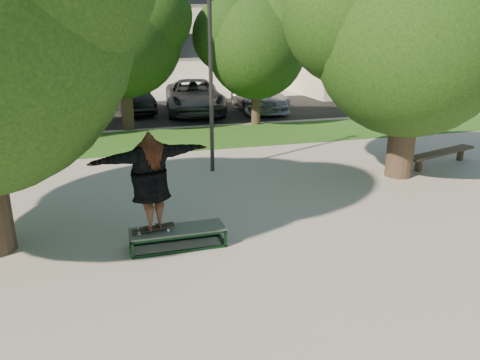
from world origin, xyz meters
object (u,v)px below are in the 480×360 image
object	(u,v)px
bench	(441,154)
car_silver_a	(30,108)
car_silver_b	(258,94)
car_dark	(133,99)
grind_box	(178,238)
lamppost	(211,62)
tree_right	(409,26)
car_grey	(194,96)

from	to	relation	value
bench	car_silver_a	distance (m)	17.27
car_silver_b	car_dark	bearing A→B (deg)	178.28
grind_box	car_silver_b	size ratio (longest dim) A/B	0.32
car_silver_a	lamppost	bearing A→B (deg)	-46.79
grind_box	bench	size ratio (longest dim) A/B	0.61
grind_box	car_silver_a	distance (m)	15.35
car_silver_a	car_silver_b	world-z (taller)	car_silver_b
tree_right	car_silver_a	bearing A→B (deg)	133.19
lamppost	car_dark	xyz separation A→B (m)	(-1.50, 11.19, -2.43)
tree_right	car_silver_b	bearing A→B (deg)	90.14
car_silver_b	car_silver_a	bearing A→B (deg)	-171.76
bench	car_grey	xyz separation A→B (m)	(-5.37, 11.84, 0.44)
lamppost	grind_box	bearing A→B (deg)	-110.58
tree_right	grind_box	distance (m)	8.31
car_silver_a	car_dark	size ratio (longest dim) A/B	0.86
lamppost	car_dark	bearing A→B (deg)	97.63
lamppost	grind_box	xyz separation A→B (m)	(-1.81, -4.83, -2.96)
car_grey	tree_right	bearing A→B (deg)	-68.13
lamppost	car_dark	distance (m)	11.55
car_silver_b	tree_right	bearing A→B (deg)	-84.05
bench	car_silver_b	size ratio (longest dim) A/B	0.53
grind_box	car_silver_a	world-z (taller)	car_silver_a
bench	car_grey	world-z (taller)	car_grey
lamppost	car_silver_b	world-z (taller)	lamppost
car_silver_a	tree_right	bearing A→B (deg)	-35.53
grind_box	tree_right	bearing A→B (deg)	23.43
tree_right	bench	xyz separation A→B (m)	(1.95, 0.47, -3.71)
bench	car_grey	distance (m)	13.01
bench	car_silver_a	size ratio (longest dim) A/B	0.78
car_silver_a	car_dark	bearing A→B (deg)	27.01
tree_right	car_grey	xyz separation A→B (m)	(-3.42, 12.31, -3.27)
tree_right	grind_box	bearing A→B (deg)	-156.57
car_dark	lamppost	bearing A→B (deg)	-89.09
tree_right	car_silver_b	size ratio (longest dim) A/B	1.17
car_dark	car_silver_b	distance (m)	6.44
lamppost	bench	distance (m)	7.55
grind_box	car_grey	size ratio (longest dim) A/B	0.30
car_silver_a	grind_box	bearing A→B (deg)	-62.27
grind_box	car_dark	world-z (taller)	car_dark
car_silver_a	car_grey	bearing A→B (deg)	15.10
car_grey	car_silver_b	xyz separation A→B (m)	(3.39, -0.04, -0.01)
grind_box	car_silver_b	distance (m)	16.61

